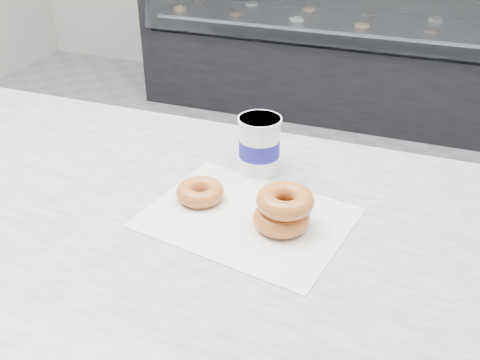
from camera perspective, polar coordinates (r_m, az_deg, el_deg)
The scene contains 7 objects.
ground at distance 2.04m, azimuth -4.35°, elevation -14.14°, with size 5.00×5.00×0.00m, color #969699.
counter at distance 1.36m, azimuth -16.08°, elevation -16.82°, with size 3.06×0.76×0.90m.
display_case at distance 3.60m, azimuth 9.93°, elevation 15.09°, with size 2.40×0.74×1.25m.
wax_paper at distance 0.93m, azimuth 0.76°, elevation -4.01°, with size 0.34×0.26×0.00m, color silver.
donut_single at distance 0.98m, azimuth -4.26°, elevation -1.26°, with size 0.09×0.09×0.03m, color #BF7534.
donut_stack at distance 0.89m, azimuth 4.64°, elevation -3.14°, with size 0.14×0.14×0.07m.
coffee_cup at distance 1.05m, azimuth 2.08°, elevation 3.82°, with size 0.09×0.09×0.11m.
Camera 1 is at (0.65, -1.29, 1.43)m, focal length 40.00 mm.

